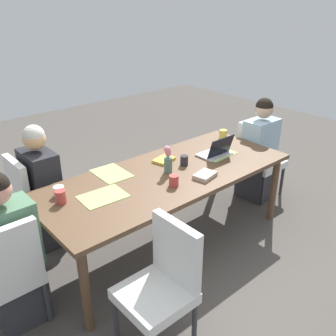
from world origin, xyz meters
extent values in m
plane|color=#4C4742|center=(0.00, 0.00, 0.00)|extent=(10.00, 10.00, 0.00)
cube|color=brown|center=(0.00, 0.00, 0.73)|extent=(2.38, 0.97, 0.04)
cylinder|color=brown|center=(-1.11, -0.41, 0.36)|extent=(0.07, 0.07, 0.71)
cylinder|color=brown|center=(1.11, -0.41, 0.36)|extent=(0.07, 0.07, 0.71)
cylinder|color=brown|center=(-1.11, 0.41, 0.36)|extent=(0.07, 0.07, 0.71)
cylinder|color=brown|center=(1.11, 0.41, 0.36)|extent=(0.07, 0.07, 0.71)
cube|color=silver|center=(0.86, -0.84, 0.41)|extent=(0.44, 0.44, 0.08)
cube|color=silver|center=(1.05, -0.84, 0.68)|extent=(0.06, 0.42, 0.45)
cylinder|color=#333338|center=(0.67, -1.03, 0.18)|extent=(0.04, 0.04, 0.37)
cylinder|color=#333338|center=(0.67, -0.65, 0.18)|extent=(0.04, 0.04, 0.37)
cylinder|color=#333338|center=(1.05, -1.03, 0.18)|extent=(0.04, 0.04, 0.37)
cylinder|color=#333338|center=(1.05, -0.65, 0.18)|extent=(0.04, 0.04, 0.37)
cube|color=#2D2D33|center=(0.86, -0.78, 0.23)|extent=(0.36, 0.34, 0.45)
cube|color=#232328|center=(0.86, -0.78, 0.70)|extent=(0.24, 0.40, 0.50)
sphere|color=tan|center=(0.86, -0.78, 1.07)|extent=(0.20, 0.20, 0.20)
sphere|color=beige|center=(0.86, -0.78, 1.10)|extent=(0.19, 0.19, 0.19)
cube|color=silver|center=(-1.46, -0.01, 0.41)|extent=(0.44, 0.44, 0.08)
cube|color=silver|center=(-1.46, -0.20, 0.68)|extent=(0.42, 0.06, 0.45)
cylinder|color=#333338|center=(-1.65, 0.18, 0.18)|extent=(0.04, 0.04, 0.37)
cylinder|color=#333338|center=(-1.27, 0.18, 0.18)|extent=(0.04, 0.04, 0.37)
cylinder|color=#333338|center=(-1.65, -0.20, 0.18)|extent=(0.04, 0.04, 0.37)
cylinder|color=#333338|center=(-1.27, -0.20, 0.18)|extent=(0.04, 0.04, 0.37)
cube|color=#2D2D33|center=(-1.40, -0.01, 0.23)|extent=(0.34, 0.36, 0.45)
cube|color=#99B7CC|center=(-1.40, -0.01, 0.70)|extent=(0.40, 0.24, 0.50)
sphere|color=tan|center=(-1.40, -0.01, 1.07)|extent=(0.20, 0.20, 0.20)
sphere|color=black|center=(-1.40, -0.01, 1.10)|extent=(0.19, 0.19, 0.19)
cube|color=silver|center=(1.49, -0.04, 0.41)|extent=(0.44, 0.44, 0.08)
cube|color=silver|center=(1.49, 0.15, 0.68)|extent=(0.42, 0.06, 0.45)
cylinder|color=#333338|center=(1.30, -0.23, 0.18)|extent=(0.04, 0.04, 0.37)
cylinder|color=#333338|center=(1.30, 0.15, 0.18)|extent=(0.04, 0.04, 0.37)
cube|color=#2D2D33|center=(1.43, -0.04, 0.23)|extent=(0.34, 0.36, 0.45)
cube|color=#4C7556|center=(1.43, -0.04, 0.70)|extent=(0.40, 0.24, 0.50)
cube|color=silver|center=(0.82, 0.80, 0.41)|extent=(0.44, 0.44, 0.08)
cube|color=silver|center=(0.63, 0.80, 0.68)|extent=(0.06, 0.42, 0.45)
cylinder|color=#333338|center=(1.01, 0.61, 0.18)|extent=(0.04, 0.04, 0.37)
cylinder|color=#333338|center=(0.63, 0.99, 0.18)|extent=(0.04, 0.04, 0.37)
cylinder|color=#333338|center=(0.63, 0.61, 0.18)|extent=(0.04, 0.04, 0.37)
cylinder|color=#4C6B60|center=(-0.01, -0.01, 0.82)|extent=(0.08, 0.08, 0.14)
sphere|color=#DB7584|center=(0.00, -0.01, 0.98)|extent=(0.06, 0.06, 0.06)
cylinder|color=#477A3D|center=(0.00, -0.01, 0.94)|extent=(0.01, 0.01, 0.09)
sphere|color=#DB7584|center=(-0.01, -0.01, 0.96)|extent=(0.05, 0.05, 0.05)
cylinder|color=#477A3D|center=(-0.01, -0.01, 0.93)|extent=(0.01, 0.01, 0.07)
sphere|color=#DB7584|center=(-0.01, -0.01, 0.93)|extent=(0.05, 0.05, 0.05)
cylinder|color=#477A3D|center=(-0.01, -0.01, 0.91)|extent=(0.01, 0.01, 0.04)
cube|color=#9EBC66|center=(0.39, -0.33, 0.75)|extent=(0.27, 0.37, 0.00)
cube|color=#9EBC66|center=(-0.66, -0.01, 0.75)|extent=(0.37, 0.28, 0.00)
cube|color=#9EBC66|center=(0.67, -0.02, 0.75)|extent=(0.38, 0.28, 0.00)
cube|color=silver|center=(-0.61, -0.01, 0.76)|extent=(0.32, 0.22, 0.02)
cube|color=black|center=(-0.61, 0.08, 0.87)|extent=(0.31, 0.06, 0.19)
cylinder|color=#232328|center=(-0.23, -0.03, 0.80)|extent=(0.07, 0.07, 0.09)
cylinder|color=#AD3D38|center=(0.12, 0.21, 0.80)|extent=(0.08, 0.08, 0.09)
cylinder|color=#DBC64C|center=(-1.04, -0.26, 0.80)|extent=(0.08, 0.08, 0.10)
cylinder|color=#AD3D38|center=(0.96, -0.14, 0.80)|extent=(0.08, 0.08, 0.11)
cylinder|color=white|center=(0.92, -0.26, 0.79)|extent=(0.09, 0.09, 0.08)
cube|color=gold|center=(-0.14, -0.23, 0.76)|extent=(0.22, 0.18, 0.03)
cube|color=#B2A38E|center=(-0.19, 0.28, 0.77)|extent=(0.22, 0.18, 0.04)
camera|label=1|loc=(1.97, 2.25, 2.20)|focal=39.71mm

